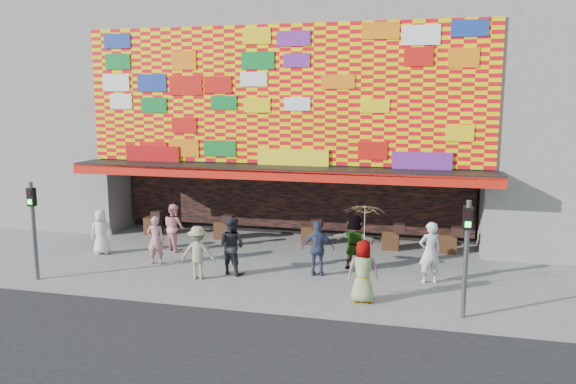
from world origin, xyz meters
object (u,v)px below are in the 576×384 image
(ped_e, at_px, (318,249))
(ped_g, at_px, (363,271))
(ped_d, at_px, (198,253))
(ped_h, at_px, (430,252))
(ped_b, at_px, (156,240))
(parasol, at_px, (364,223))
(ped_a, at_px, (101,232))
(signal_left, at_px, (33,220))
(ped_i, at_px, (174,227))
(ped_c, at_px, (232,245))
(ped_f, at_px, (355,242))
(signal_right, at_px, (467,246))

(ped_e, relative_size, ped_g, 1.00)
(ped_d, bearing_deg, ped_h, -178.72)
(ped_b, xyz_separation_m, parasol, (7.06, -1.89, 1.38))
(ped_a, height_order, ped_g, ped_g)
(ped_b, bearing_deg, ped_d, 140.68)
(signal_left, xyz_separation_m, ped_i, (2.61, 4.08, -1.01))
(signal_left, relative_size, ped_a, 1.89)
(signal_left, xyz_separation_m, ped_c, (5.56, 1.98, -0.95))
(ped_d, relative_size, ped_i, 0.96)
(ped_f, bearing_deg, ped_d, 38.70)
(ped_h, bearing_deg, ped_i, -32.76)
(parasol, bearing_deg, ped_f, 101.68)
(ped_c, xyz_separation_m, ped_h, (6.00, 0.60, 0.02))
(ped_a, bearing_deg, ped_c, 146.50)
(ped_b, bearing_deg, ped_a, -24.78)
(ped_h, bearing_deg, ped_a, -25.39)
(ped_h, xyz_separation_m, ped_i, (-8.95, 1.50, -0.08))
(ped_b, height_order, ped_h, ped_h)
(ped_h, xyz_separation_m, parasol, (-1.73, -2.10, 1.26))
(ped_c, height_order, ped_i, ped_c)
(ped_g, bearing_deg, signal_right, 168.80)
(ped_e, bearing_deg, signal_left, 6.55)
(ped_c, xyz_separation_m, ped_g, (4.26, -1.50, -0.05))
(ped_a, xyz_separation_m, ped_e, (7.87, -0.56, 0.06))
(ped_d, bearing_deg, signal_right, 161.04)
(signal_right, relative_size, ped_a, 1.89)
(ped_g, bearing_deg, ped_e, -51.13)
(signal_left, height_order, ped_a, signal_left)
(ped_e, bearing_deg, ped_g, 119.45)
(signal_left, bearing_deg, signal_right, 0.00)
(parasol, bearing_deg, ped_d, 171.21)
(ped_i, xyz_separation_m, parasol, (7.21, -3.60, 1.34))
(ped_g, xyz_separation_m, ped_i, (-7.21, 3.60, -0.00))
(ped_b, height_order, ped_d, ped_d)
(ped_f, distance_m, ped_h, 2.47)
(ped_a, relative_size, ped_b, 0.98)
(signal_right, xyz_separation_m, ped_f, (-3.18, 3.39, -0.97))
(ped_g, bearing_deg, ped_b, -15.57)
(ped_d, height_order, ped_f, ped_f)
(signal_right, bearing_deg, ped_b, 166.20)
(parasol, bearing_deg, ped_g, 0.00)
(signal_left, distance_m, ped_g, 9.89)
(ped_h, height_order, parasol, parasol)
(parasol, bearing_deg, ped_b, 165.05)
(ped_a, xyz_separation_m, ped_f, (8.89, 0.39, 0.10))
(ped_f, relative_size, ped_h, 0.96)
(ped_h, bearing_deg, signal_right, 84.86)
(signal_right, height_order, ped_c, signal_right)
(ped_e, height_order, ped_g, ped_e)
(signal_right, bearing_deg, ped_h, 108.09)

